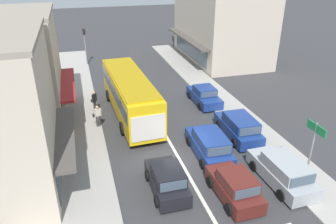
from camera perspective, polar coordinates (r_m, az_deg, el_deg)
The scene contains 17 objects.
ground_plane at distance 20.15m, azimuth 2.38°, elevation -8.90°, with size 140.00×140.00×0.00m, color #353538.
lane_centre_line at distance 23.41m, azimuth -0.67°, elevation -3.57°, with size 0.20×28.00×0.01m, color silver.
sidewalk_left at distance 24.55m, azimuth -17.48°, elevation -3.22°, with size 5.20×44.00×0.14m, color #A39E96.
kerb_right at distance 27.11m, azimuth 10.92°, elevation 0.33°, with size 2.80×44.00×0.12m, color #A39E96.
shopfront_mid_block at distance 25.84m, azimuth -26.15°, elevation 6.40°, with size 7.96×7.82×8.12m.
building_right_far at distance 40.42m, azimuth 9.25°, elevation 14.98°, with size 8.62×13.02×8.45m.
city_bus at distance 25.40m, azimuth -6.66°, elevation 3.36°, with size 3.05×10.95×3.23m.
wagon_adjacent_lane_trail at distance 20.64m, azimuth 7.23°, elevation -5.73°, with size 2.05×4.56×1.58m.
hatchback_queue_gap_filler at distance 17.52m, azimuth 11.54°, elevation -12.63°, with size 1.90×3.75×1.54m.
hatchback_queue_far_back at distance 17.62m, azimuth -0.16°, elevation -11.77°, with size 1.84×3.71×1.54m.
parked_wagon_kerb_front at distance 19.22m, azimuth 19.34°, elevation -9.75°, with size 2.02×4.54×1.58m.
parked_wagon_kerb_second at distance 23.07m, azimuth 12.22°, elevation -2.57°, with size 2.02×4.54×1.58m.
parked_sedan_kerb_third at distance 28.00m, azimuth 6.32°, elevation 2.83°, with size 1.93×4.22×1.47m.
traffic_light_downstreet at distance 38.61m, azimuth -14.29°, elevation 11.98°, with size 0.33×0.24×4.20m.
directional_road_sign at distance 18.95m, azimuth 24.10°, elevation -4.27°, with size 0.10×1.40×3.60m.
pedestrian_with_handbag_near at distance 26.67m, azimuth -12.70°, elevation 2.10°, with size 0.52×0.59×1.63m.
pedestrian_browsing_midblock at distance 24.08m, azimuth -12.18°, elevation -0.47°, with size 0.65×0.34×1.63m.
Camera 1 is at (-5.37, -15.74, 11.38)m, focal length 35.00 mm.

